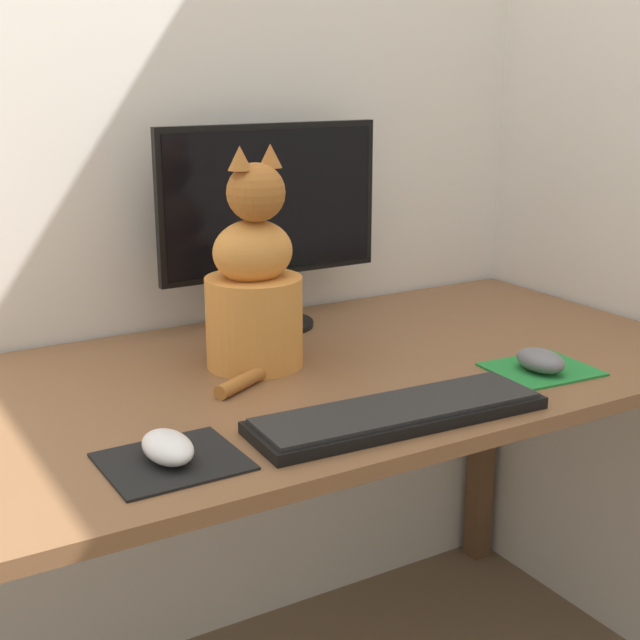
# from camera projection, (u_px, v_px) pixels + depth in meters

# --- Properties ---
(wall_back) EXTENTS (7.00, 0.04, 2.50)m
(wall_back) POSITION_uv_depth(u_px,v_px,m) (206.00, 69.00, 1.75)
(wall_back) COLOR silver
(wall_back) RESTS_ON ground_plane
(desk) EXTENTS (1.49, 0.75, 0.74)m
(desk) POSITION_uv_depth(u_px,v_px,m) (310.00, 418.00, 1.58)
(desk) COLOR brown
(desk) RESTS_ON ground_plane
(monitor) EXTENTS (0.47, 0.17, 0.41)m
(monitor) POSITION_uv_depth(u_px,v_px,m) (271.00, 215.00, 1.76)
(monitor) COLOR black
(monitor) RESTS_ON desk
(keyboard) EXTENTS (0.47, 0.16, 0.02)m
(keyboard) POSITION_uv_depth(u_px,v_px,m) (397.00, 414.00, 1.33)
(keyboard) COLOR black
(keyboard) RESTS_ON desk
(mousepad_left) EXTENTS (0.18, 0.16, 0.00)m
(mousepad_left) POSITION_uv_depth(u_px,v_px,m) (172.00, 461.00, 1.19)
(mousepad_left) COLOR black
(mousepad_left) RESTS_ON desk
(mousepad_right) EXTENTS (0.18, 0.16, 0.00)m
(mousepad_right) POSITION_uv_depth(u_px,v_px,m) (541.00, 369.00, 1.55)
(mousepad_right) COLOR #238438
(mousepad_right) RESTS_ON desk
(computer_mouse_left) EXTENTS (0.06, 0.10, 0.04)m
(computer_mouse_left) POSITION_uv_depth(u_px,v_px,m) (168.00, 447.00, 1.18)
(computer_mouse_left) COLOR white
(computer_mouse_left) RESTS_ON mousepad_left
(computer_mouse_right) EXTENTS (0.06, 0.10, 0.04)m
(computer_mouse_right) POSITION_uv_depth(u_px,v_px,m) (540.00, 360.00, 1.53)
(computer_mouse_right) COLOR slate
(computer_mouse_right) RESTS_ON mousepad_right
(cat) EXTENTS (0.23, 0.24, 0.39)m
(cat) POSITION_uv_depth(u_px,v_px,m) (254.00, 287.00, 1.54)
(cat) COLOR #D6893D
(cat) RESTS_ON desk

